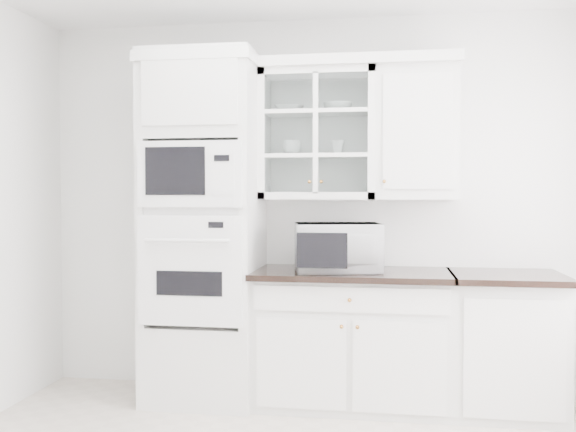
# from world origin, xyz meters

# --- Properties ---
(room_shell) EXTENTS (4.00, 3.50, 2.70)m
(room_shell) POSITION_xyz_m (0.00, 0.43, 1.78)
(room_shell) COLOR white
(room_shell) RESTS_ON ground
(oven_column) EXTENTS (0.76, 0.68, 2.40)m
(oven_column) POSITION_xyz_m (-0.75, 1.42, 1.20)
(oven_column) COLOR white
(oven_column) RESTS_ON ground
(base_cabinet_run) EXTENTS (1.32, 0.67, 0.92)m
(base_cabinet_run) POSITION_xyz_m (0.28, 1.45, 0.46)
(base_cabinet_run) COLOR white
(base_cabinet_run) RESTS_ON ground
(extra_base_cabinet) EXTENTS (0.72, 0.67, 0.92)m
(extra_base_cabinet) POSITION_xyz_m (1.28, 1.45, 0.46)
(extra_base_cabinet) COLOR white
(extra_base_cabinet) RESTS_ON ground
(upper_cabinet_glass) EXTENTS (0.80, 0.33, 0.90)m
(upper_cabinet_glass) POSITION_xyz_m (0.03, 1.58, 1.85)
(upper_cabinet_glass) COLOR white
(upper_cabinet_glass) RESTS_ON room_shell
(upper_cabinet_solid) EXTENTS (0.55, 0.33, 0.90)m
(upper_cabinet_solid) POSITION_xyz_m (0.71, 1.58, 1.85)
(upper_cabinet_solid) COLOR white
(upper_cabinet_solid) RESTS_ON room_shell
(crown_molding) EXTENTS (2.14, 0.38, 0.07)m
(crown_molding) POSITION_xyz_m (-0.07, 1.56, 2.33)
(crown_molding) COLOR white
(crown_molding) RESTS_ON room_shell
(countertop_microwave) EXTENTS (0.64, 0.56, 0.32)m
(countertop_microwave) POSITION_xyz_m (0.18, 1.39, 1.08)
(countertop_microwave) COLOR white
(countertop_microwave) RESTS_ON base_cabinet_run
(bowl_a) EXTENTS (0.21, 0.21, 0.05)m
(bowl_a) POSITION_xyz_m (-0.17, 1.57, 2.03)
(bowl_a) COLOR white
(bowl_a) RESTS_ON upper_cabinet_glass
(bowl_b) EXTENTS (0.23, 0.23, 0.06)m
(bowl_b) POSITION_xyz_m (0.16, 1.60, 2.04)
(bowl_b) COLOR white
(bowl_b) RESTS_ON upper_cabinet_glass
(cup_a) EXTENTS (0.15, 0.15, 0.10)m
(cup_a) POSITION_xyz_m (-0.16, 1.58, 1.76)
(cup_a) COLOR white
(cup_a) RESTS_ON upper_cabinet_glass
(cup_b) EXTENTS (0.13, 0.13, 0.10)m
(cup_b) POSITION_xyz_m (0.16, 1.57, 1.76)
(cup_b) COLOR white
(cup_b) RESTS_ON upper_cabinet_glass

